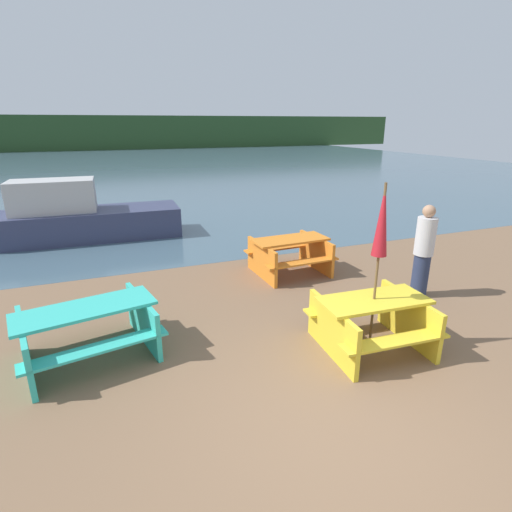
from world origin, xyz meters
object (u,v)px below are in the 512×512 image
object	(u,v)px
picnic_table_yellow	(372,319)
umbrella_crimson	(382,223)
boat	(83,217)
person	(423,252)
picnic_table_teal	(88,327)
picnic_table_orange	(290,253)

from	to	relation	value
picnic_table_yellow	umbrella_crimson	distance (m)	1.43
boat	person	bearing A→B (deg)	-45.83
picnic_table_teal	umbrella_crimson	world-z (taller)	umbrella_crimson
picnic_table_teal	picnic_table_orange	world-z (taller)	picnic_table_orange
picnic_table_yellow	person	xyz separation A→B (m)	(2.03, 1.22, 0.43)
picnic_table_teal	boat	size ratio (longest dim) A/B	0.42
umbrella_crimson	person	size ratio (longest dim) A/B	1.38
umbrella_crimson	person	world-z (taller)	umbrella_crimson
picnic_table_yellow	picnic_table_orange	bearing A→B (deg)	85.54
picnic_table_orange	person	size ratio (longest dim) A/B	0.95
boat	person	world-z (taller)	person
picnic_table_orange	umbrella_crimson	distance (m)	3.55
picnic_table_orange	person	bearing A→B (deg)	-48.68
umbrella_crimson	person	bearing A→B (deg)	31.08
picnic_table_teal	umbrella_crimson	xyz separation A→B (m)	(3.85, -1.24, 1.43)
picnic_table_yellow	person	bearing A→B (deg)	31.08
picnic_table_teal	person	world-z (taller)	person
picnic_table_orange	person	world-z (taller)	person
umbrella_crimson	person	xyz separation A→B (m)	(2.03, 1.22, -1.00)
person	picnic_table_yellow	bearing A→B (deg)	-148.92
picnic_table_orange	umbrella_crimson	size ratio (longest dim) A/B	0.69
picnic_table_orange	person	distance (m)	2.72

